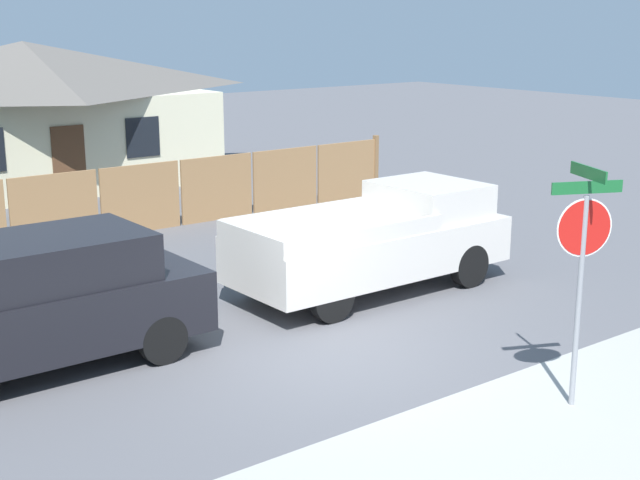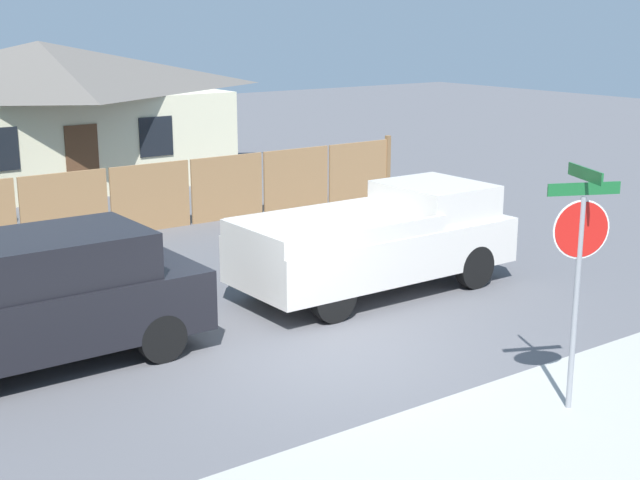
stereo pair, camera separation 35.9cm
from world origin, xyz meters
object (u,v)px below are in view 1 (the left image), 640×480
object	(u,v)px
house	(28,112)
stop_sign	(583,247)
red_suv	(39,300)
orange_pickup	(380,240)

from	to	relation	value
house	stop_sign	size ratio (longest dim) A/B	3.40
stop_sign	red_suv	bearing A→B (deg)	157.81
red_suv	stop_sign	world-z (taller)	stop_sign
orange_pickup	stop_sign	world-z (taller)	stop_sign
house	orange_pickup	distance (m)	13.89
house	red_suv	size ratio (longest dim) A/B	2.31
house	orange_pickup	xyz separation A→B (m)	(1.30, -13.77, -1.23)
house	stop_sign	world-z (taller)	house
orange_pickup	red_suv	bearing A→B (deg)	-179.85
red_suv	house	bearing A→B (deg)	70.56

